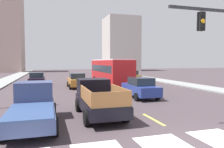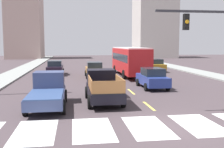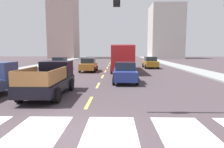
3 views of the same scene
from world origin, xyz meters
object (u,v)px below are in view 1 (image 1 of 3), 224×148
(pickup_stakebed, at_px, (97,98))
(sedan_near_right, at_px, (140,88))
(sedan_near_left, at_px, (130,76))
(sedan_mid, at_px, (37,79))
(city_bus, at_px, (110,70))
(pickup_dark, at_px, (33,105))
(sedan_far, at_px, (77,80))

(pickup_stakebed, bearing_deg, sedan_near_right, 44.89)
(pickup_stakebed, height_order, sedan_near_left, pickup_stakebed)
(pickup_stakebed, distance_m, sedan_mid, 16.59)
(city_bus, relative_size, sedan_near_right, 2.45)
(sedan_near_right, distance_m, sedan_near_left, 14.24)
(pickup_dark, relative_size, sedan_near_right, 1.18)
(city_bus, bearing_deg, sedan_near_right, -89.22)
(city_bus, xyz_separation_m, sedan_far, (-4.21, -0.74, -1.09))
(city_bus, relative_size, sedan_near_left, 2.45)
(sedan_near_left, bearing_deg, sedan_near_right, -109.05)
(pickup_stakebed, xyz_separation_m, city_bus, (4.68, 13.73, 1.02))
(pickup_dark, bearing_deg, sedan_far, 77.56)
(pickup_dark, relative_size, sedan_near_left, 1.18)
(sedan_mid, bearing_deg, pickup_dark, -90.46)
(pickup_dark, relative_size, city_bus, 0.48)
(pickup_dark, bearing_deg, pickup_stakebed, 19.31)
(pickup_stakebed, relative_size, sedan_mid, 1.18)
(sedan_mid, height_order, sedan_near_left, same)
(sedan_near_left, bearing_deg, city_bus, -136.54)
(sedan_near_right, height_order, sedan_near_left, same)
(pickup_stakebed, xyz_separation_m, sedan_mid, (-4.06, 16.08, -0.08))
(sedan_near_right, relative_size, sedan_near_left, 1.00)
(sedan_far, bearing_deg, sedan_near_right, -63.21)
(city_bus, bearing_deg, pickup_dark, -118.13)
(sedan_mid, distance_m, sedan_near_left, 13.35)
(pickup_dark, xyz_separation_m, sedan_mid, (-0.66, 17.08, -0.06))
(pickup_dark, height_order, city_bus, city_bus)
(sedan_mid, xyz_separation_m, sedan_near_left, (13.20, 2.01, 0.00))
(sedan_near_right, xyz_separation_m, sedan_far, (-4.23, 8.43, 0.00))
(city_bus, distance_m, sedan_near_right, 9.23)
(sedan_near_right, height_order, sedan_far, same)
(city_bus, relative_size, sedan_mid, 2.45)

